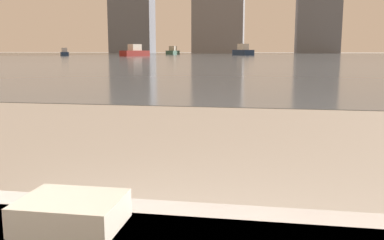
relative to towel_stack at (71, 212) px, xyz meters
name	(u,v)px	position (x,y,z in m)	size (l,w,h in m)	color
towel_stack	(71,212)	(0.00, 0.00, 0.00)	(0.27, 0.21, 0.08)	silver
harbor_water	(263,56)	(0.10, 61.19, -0.54)	(180.00, 110.00, 0.01)	slate
harbor_boat_0	(243,51)	(-3.36, 73.13, 0.14)	(3.97, 5.37, 1.93)	navy
harbor_boat_1	(173,52)	(-17.35, 81.18, 0.03)	(1.92, 4.45, 1.62)	#335647
harbor_boat_3	(135,52)	(-18.51, 60.20, 0.07)	(3.67, 4.81, 1.74)	maroon
harbor_boat_4	(64,53)	(-30.84, 62.79, -0.10)	(2.59, 3.45, 1.24)	navy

